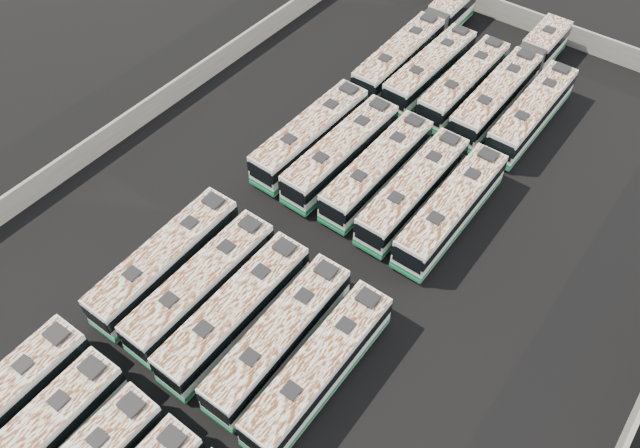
{
  "coord_description": "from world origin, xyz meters",
  "views": [
    {
      "loc": [
        16.39,
        -23.11,
        37.17
      ],
      "look_at": [
        -1.7,
        0.67,
        1.6
      ],
      "focal_mm": 35.0,
      "sensor_mm": 36.0,
      "label": 1
    }
  ],
  "objects_px": {
    "bus_midback_center": "(377,169)",
    "bus_back_far_right": "(531,113)",
    "bus_midfront_right": "(279,337)",
    "bus_midfront_far_right": "(319,368)",
    "bus_back_left": "(430,69)",
    "bus_midback_far_left": "(311,135)",
    "bus_midback_far_right": "(451,209)",
    "bus_front_left": "(29,448)",
    "bus_back_right": "(513,79)",
    "bus_midback_right": "(413,190)",
    "bus_back_far_left": "(417,41)",
    "bus_midfront_center": "(236,312)",
    "bus_midback_left": "(341,152)",
    "bus_midfront_far_left": "(166,260)",
    "bus_midfront_left": "(202,285)",
    "bus_back_center": "(464,83)"
  },
  "relations": [
    {
      "from": "bus_midfront_far_left",
      "to": "bus_midfront_center",
      "type": "distance_m",
      "value": 6.78
    },
    {
      "from": "bus_midfront_far_right",
      "to": "bus_back_far_left",
      "type": "relative_size",
      "value": 0.63
    },
    {
      "from": "bus_midfront_left",
      "to": "bus_midfront_center",
      "type": "height_order",
      "value": "bus_midfront_center"
    },
    {
      "from": "bus_midfront_right",
      "to": "bus_midback_left",
      "type": "distance_m",
      "value": 17.73
    },
    {
      "from": "bus_midfront_far_left",
      "to": "bus_back_left",
      "type": "height_order",
      "value": "bus_midfront_far_left"
    },
    {
      "from": "bus_midback_right",
      "to": "bus_back_left",
      "type": "distance_m",
      "value": 15.8
    },
    {
      "from": "bus_midback_far_left",
      "to": "bus_back_far_right",
      "type": "bearing_deg",
      "value": 46.87
    },
    {
      "from": "bus_midback_center",
      "to": "bus_back_far_right",
      "type": "relative_size",
      "value": 0.99
    },
    {
      "from": "bus_midfront_far_left",
      "to": "bus_midback_center",
      "type": "relative_size",
      "value": 1.01
    },
    {
      "from": "bus_midfront_right",
      "to": "bus_midback_center",
      "type": "bearing_deg",
      "value": 100.57
    },
    {
      "from": "bus_midfront_far_right",
      "to": "bus_back_right",
      "type": "xyz_separation_m",
      "value": [
        -3.49,
        33.98,
        0.04
      ]
    },
    {
      "from": "bus_midback_right",
      "to": "bus_midback_far_left",
      "type": "bearing_deg",
      "value": 179.02
    },
    {
      "from": "bus_front_left",
      "to": "bus_midback_far_left",
      "type": "xyz_separation_m",
      "value": [
        -3.44,
        30.63,
        0.03
      ]
    },
    {
      "from": "bus_midfront_far_right",
      "to": "bus_back_left",
      "type": "bearing_deg",
      "value": 108.23
    },
    {
      "from": "bus_front_left",
      "to": "bus_midback_far_right",
      "type": "distance_m",
      "value": 32.14
    },
    {
      "from": "bus_back_right",
      "to": "bus_midback_far_right",
      "type": "bearing_deg",
      "value": -78.94
    },
    {
      "from": "bus_midfront_center",
      "to": "bus_back_left",
      "type": "bearing_deg",
      "value": 96.14
    },
    {
      "from": "bus_midfront_center",
      "to": "bus_back_right",
      "type": "relative_size",
      "value": 0.64
    },
    {
      "from": "bus_midback_left",
      "to": "bus_back_right",
      "type": "xyz_separation_m",
      "value": [
        6.81,
        17.49,
        0.01
      ]
    },
    {
      "from": "bus_midback_far_right",
      "to": "bus_back_far_right",
      "type": "height_order",
      "value": "bus_midback_far_right"
    },
    {
      "from": "bus_midback_right",
      "to": "bus_back_right",
      "type": "height_order",
      "value": "bus_back_right"
    },
    {
      "from": "bus_midfront_left",
      "to": "bus_midback_right",
      "type": "distance_m",
      "value": 17.76
    },
    {
      "from": "bus_midfront_far_left",
      "to": "bus_front_left",
      "type": "bearing_deg",
      "value": -77.12
    },
    {
      "from": "bus_midback_right",
      "to": "bus_midback_center",
      "type": "bearing_deg",
      "value": 176.69
    },
    {
      "from": "bus_midfront_center",
      "to": "bus_midfront_far_left",
      "type": "bearing_deg",
      "value": 178.41
    },
    {
      "from": "bus_midfront_far_right",
      "to": "bus_midback_far_left",
      "type": "height_order",
      "value": "bus_midback_far_left"
    },
    {
      "from": "bus_midback_far_left",
      "to": "bus_back_center",
      "type": "distance_m",
      "value": 15.66
    },
    {
      "from": "bus_midfront_right",
      "to": "bus_midback_center",
      "type": "height_order",
      "value": "bus_midback_center"
    },
    {
      "from": "bus_midfront_right",
      "to": "bus_midback_far_left",
      "type": "distance_m",
      "value": 19.39
    },
    {
      "from": "bus_back_right",
      "to": "bus_back_far_right",
      "type": "relative_size",
      "value": 1.57
    },
    {
      "from": "bus_midback_right",
      "to": "bus_back_right",
      "type": "distance_m",
      "value": 17.5
    },
    {
      "from": "bus_midback_center",
      "to": "bus_back_far_right",
      "type": "bearing_deg",
      "value": 64.14
    },
    {
      "from": "bus_midfront_center",
      "to": "bus_midfront_right",
      "type": "distance_m",
      "value": 3.54
    },
    {
      "from": "bus_midback_center",
      "to": "bus_midback_far_right",
      "type": "height_order",
      "value": "bus_midback_far_right"
    },
    {
      "from": "bus_midback_right",
      "to": "bus_back_far_right",
      "type": "distance_m",
      "value": 14.52
    },
    {
      "from": "bus_front_left",
      "to": "bus_back_right",
      "type": "distance_m",
      "value": 48.43
    },
    {
      "from": "bus_midfront_center",
      "to": "bus_midfront_right",
      "type": "xyz_separation_m",
      "value": [
        3.53,
        0.27,
        -0.02
      ]
    },
    {
      "from": "bus_midback_center",
      "to": "bus_back_left",
      "type": "height_order",
      "value": "bus_midback_center"
    },
    {
      "from": "bus_midfront_far_right",
      "to": "bus_back_center",
      "type": "distance_m",
      "value": 31.48
    },
    {
      "from": "bus_back_left",
      "to": "bus_back_right",
      "type": "relative_size",
      "value": 0.63
    },
    {
      "from": "bus_back_left",
      "to": "bus_back_far_right",
      "type": "bearing_deg",
      "value": 0.62
    },
    {
      "from": "bus_midfront_left",
      "to": "bus_back_far_right",
      "type": "height_order",
      "value": "bus_back_far_right"
    },
    {
      "from": "bus_midfront_center",
      "to": "bus_midback_far_right",
      "type": "xyz_separation_m",
      "value": [
        6.88,
        16.62,
        0.02
      ]
    },
    {
      "from": "bus_midback_left",
      "to": "bus_back_right",
      "type": "height_order",
      "value": "bus_back_right"
    },
    {
      "from": "bus_midfront_far_right",
      "to": "bus_midback_right",
      "type": "distance_m",
      "value": 16.82
    },
    {
      "from": "bus_midfront_right",
      "to": "bus_midfront_far_right",
      "type": "distance_m",
      "value": 3.39
    },
    {
      "from": "bus_front_left",
      "to": "bus_midback_right",
      "type": "bearing_deg",
      "value": 76.03
    },
    {
      "from": "bus_midfront_far_right",
      "to": "bus_back_far_right",
      "type": "height_order",
      "value": "bus_back_far_right"
    },
    {
      "from": "bus_midfront_center",
      "to": "bus_midfront_far_right",
      "type": "distance_m",
      "value": 6.92
    },
    {
      "from": "bus_midback_left",
      "to": "bus_midback_far_right",
      "type": "distance_m",
      "value": 10.26
    }
  ]
}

